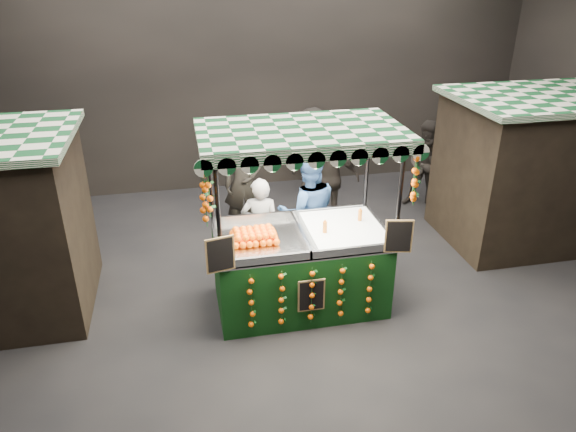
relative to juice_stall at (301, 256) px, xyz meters
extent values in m
plane|color=black|center=(0.01, -0.20, -0.83)|extent=(12.00, 12.00, 0.00)
cube|color=black|center=(0.01, 4.80, 1.67)|extent=(12.00, 0.10, 5.00)
cube|color=black|center=(4.41, 1.30, 0.42)|extent=(2.80, 2.00, 2.50)
cube|color=#104B21|center=(4.41, 1.30, 1.72)|extent=(3.00, 2.20, 0.10)
cube|color=black|center=(-0.01, 0.04, -0.29)|extent=(2.36, 1.29, 1.07)
cube|color=#B2B5B9|center=(-0.01, 0.04, 0.27)|extent=(2.36, 1.29, 0.04)
cylinder|color=black|center=(-1.16, -0.57, 0.46)|extent=(0.05, 0.05, 2.58)
cylinder|color=black|center=(1.14, -0.57, 0.46)|extent=(0.05, 0.05, 2.58)
cylinder|color=black|center=(-1.16, 0.66, 0.46)|extent=(0.05, 0.05, 2.58)
cylinder|color=black|center=(1.14, 0.66, 0.46)|extent=(0.05, 0.05, 2.58)
cube|color=#104B21|center=(-0.01, 0.04, 1.80)|extent=(2.63, 1.56, 0.09)
cube|color=silver|center=(0.63, 0.04, 0.34)|extent=(1.05, 1.16, 0.09)
cube|color=black|center=(-1.17, -0.63, 0.52)|extent=(0.36, 0.10, 0.47)
cube|color=black|center=(1.15, -0.63, 0.52)|extent=(0.36, 0.10, 0.47)
cube|color=black|center=(-0.01, -0.65, -0.23)|extent=(0.37, 0.03, 0.47)
imported|color=gray|center=(-0.42, 0.99, 0.00)|extent=(0.66, 0.50, 1.65)
imported|color=#2A4C88|center=(0.34, 1.01, 0.17)|extent=(1.01, 0.80, 1.99)
imported|color=black|center=(-0.49, 2.51, 0.14)|extent=(0.72, 0.49, 1.94)
imported|color=black|center=(3.25, 2.87, 0.07)|extent=(1.09, 1.03, 1.79)
imported|color=black|center=(1.12, 2.52, 0.12)|extent=(1.20, 0.81, 1.89)
imported|color=black|center=(1.16, 4.04, 0.10)|extent=(1.38, 1.24, 1.86)
imported|color=black|center=(-4.21, 3.48, 0.05)|extent=(1.02, 0.94, 1.74)
imported|color=black|center=(3.71, 2.49, 0.06)|extent=(1.58, 1.49, 1.78)
camera|label=1|loc=(-1.52, -6.35, 3.79)|focal=33.33mm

